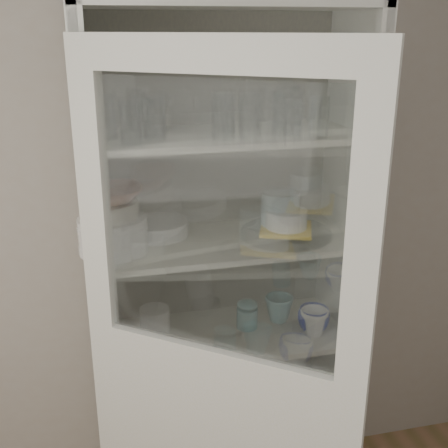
{
  "coord_description": "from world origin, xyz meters",
  "views": [
    {
      "loc": [
        -0.26,
        -0.65,
        2.01
      ],
      "look_at": [
        0.2,
        1.27,
        1.32
      ],
      "focal_mm": 45.0,
      "sensor_mm": 36.0,
      "label": 1
    }
  ],
  "objects_px": {
    "white_ramekin": "(286,219)",
    "white_canister": "(155,324)",
    "plate_stack_front": "(113,234)",
    "terracotta_bowl": "(110,194)",
    "grey_bowl_stack": "(280,212)",
    "tin_box": "(286,404)",
    "goblet_3": "(295,104)",
    "mug_white": "(314,322)",
    "goblet_0": "(138,108)",
    "measuring_cups": "(162,346)",
    "plate_stack_back": "(158,228)",
    "glass_platter": "(286,233)",
    "yellow_trivet": "(286,229)",
    "mug_blue": "(314,319)",
    "cupboard_door": "(217,412)",
    "goblet_1": "(162,109)",
    "pantry_cabinet": "(220,306)",
    "cream_bowl": "(111,209)",
    "cream_dish": "(218,406)",
    "goblet_2": "(286,101)",
    "mug_teal": "(279,309)",
    "teal_jar": "(247,316)"
  },
  "relations": [
    {
      "from": "pantry_cabinet",
      "to": "plate_stack_front",
      "type": "height_order",
      "value": "pantry_cabinet"
    },
    {
      "from": "goblet_1",
      "to": "grey_bowl_stack",
      "type": "relative_size",
      "value": 0.99
    },
    {
      "from": "pantry_cabinet",
      "to": "tin_box",
      "type": "bearing_deg",
      "value": -20.56
    },
    {
      "from": "grey_bowl_stack",
      "to": "mug_white",
      "type": "height_order",
      "value": "grey_bowl_stack"
    },
    {
      "from": "grey_bowl_stack",
      "to": "white_canister",
      "type": "distance_m",
      "value": 0.65
    },
    {
      "from": "cream_dish",
      "to": "mug_white",
      "type": "bearing_deg",
      "value": -16.6
    },
    {
      "from": "goblet_2",
      "to": "mug_teal",
      "type": "bearing_deg",
      "value": -108.32
    },
    {
      "from": "goblet_2",
      "to": "yellow_trivet",
      "type": "xyz_separation_m",
      "value": [
        -0.03,
        -0.13,
        -0.46
      ]
    },
    {
      "from": "goblet_1",
      "to": "glass_platter",
      "type": "relative_size",
      "value": 0.46
    },
    {
      "from": "terracotta_bowl",
      "to": "teal_jar",
      "type": "bearing_deg",
      "value": 5.36
    },
    {
      "from": "cupboard_door",
      "to": "mug_white",
      "type": "relative_size",
      "value": 18.04
    },
    {
      "from": "goblet_0",
      "to": "white_canister",
      "type": "distance_m",
      "value": 0.82
    },
    {
      "from": "mug_white",
      "to": "cupboard_door",
      "type": "bearing_deg",
      "value": -124.82
    },
    {
      "from": "cupboard_door",
      "to": "goblet_1",
      "type": "xyz_separation_m",
      "value": [
        -0.06,
        0.57,
        0.87
      ]
    },
    {
      "from": "plate_stack_front",
      "to": "tin_box",
      "type": "xyz_separation_m",
      "value": [
        0.67,
        0.0,
        -0.83
      ]
    },
    {
      "from": "white_ramekin",
      "to": "mug_blue",
      "type": "distance_m",
      "value": 0.44
    },
    {
      "from": "white_ramekin",
      "to": "white_canister",
      "type": "relative_size",
      "value": 1.14
    },
    {
      "from": "goblet_0",
      "to": "mug_white",
      "type": "relative_size",
      "value": 1.44
    },
    {
      "from": "pantry_cabinet",
      "to": "goblet_1",
      "type": "height_order",
      "value": "pantry_cabinet"
    },
    {
      "from": "goblet_2",
      "to": "plate_stack_front",
      "type": "distance_m",
      "value": 0.81
    },
    {
      "from": "plate_stack_back",
      "to": "pantry_cabinet",
      "type": "bearing_deg",
      "value": -7.12
    },
    {
      "from": "plate_stack_back",
      "to": "glass_platter",
      "type": "height_order",
      "value": "plate_stack_back"
    },
    {
      "from": "yellow_trivet",
      "to": "mug_blue",
      "type": "height_order",
      "value": "yellow_trivet"
    },
    {
      "from": "teal_jar",
      "to": "plate_stack_back",
      "type": "bearing_deg",
      "value": 166.44
    },
    {
      "from": "plate_stack_front",
      "to": "grey_bowl_stack",
      "type": "relative_size",
      "value": 1.51
    },
    {
      "from": "cream_bowl",
      "to": "measuring_cups",
      "type": "relative_size",
      "value": 1.89
    },
    {
      "from": "goblet_3",
      "to": "mug_white",
      "type": "distance_m",
      "value": 0.85
    },
    {
      "from": "goblet_1",
      "to": "terracotta_bowl",
      "type": "xyz_separation_m",
      "value": [
        -0.2,
        -0.11,
        -0.27
      ]
    },
    {
      "from": "white_ramekin",
      "to": "mug_blue",
      "type": "height_order",
      "value": "white_ramekin"
    },
    {
      "from": "glass_platter",
      "to": "measuring_cups",
      "type": "distance_m",
      "value": 0.63
    },
    {
      "from": "plate_stack_front",
      "to": "goblet_0",
      "type": "bearing_deg",
      "value": 47.97
    },
    {
      "from": "mug_teal",
      "to": "cream_dish",
      "type": "height_order",
      "value": "mug_teal"
    },
    {
      "from": "goblet_0",
      "to": "measuring_cups",
      "type": "height_order",
      "value": "goblet_0"
    },
    {
      "from": "grey_bowl_stack",
      "to": "mug_teal",
      "type": "relative_size",
      "value": 1.38
    },
    {
      "from": "teal_jar",
      "to": "terracotta_bowl",
      "type": "bearing_deg",
      "value": -174.64
    },
    {
      "from": "mug_white",
      "to": "teal_jar",
      "type": "bearing_deg",
      "value": 171.11
    },
    {
      "from": "glass_platter",
      "to": "grey_bowl_stack",
      "type": "bearing_deg",
      "value": 103.62
    },
    {
      "from": "goblet_1",
      "to": "goblet_0",
      "type": "bearing_deg",
      "value": 164.43
    },
    {
      "from": "plate_stack_front",
      "to": "grey_bowl_stack",
      "type": "bearing_deg",
      "value": 4.81
    },
    {
      "from": "grey_bowl_stack",
      "to": "terracotta_bowl",
      "type": "bearing_deg",
      "value": -175.19
    },
    {
      "from": "white_canister",
      "to": "white_ramekin",
      "type": "bearing_deg",
      "value": -2.78
    },
    {
      "from": "plate_stack_back",
      "to": "mug_white",
      "type": "xyz_separation_m",
      "value": [
        0.58,
        -0.19,
        -0.38
      ]
    },
    {
      "from": "goblet_3",
      "to": "terracotta_bowl",
      "type": "relative_size",
      "value": 0.75
    },
    {
      "from": "grey_bowl_stack",
      "to": "cream_dish",
      "type": "height_order",
      "value": "grey_bowl_stack"
    },
    {
      "from": "pantry_cabinet",
      "to": "goblet_3",
      "type": "relative_size",
      "value": 13.13
    },
    {
      "from": "plate_stack_front",
      "to": "terracotta_bowl",
      "type": "xyz_separation_m",
      "value": [
        0.0,
        0.0,
        0.15
      ]
    },
    {
      "from": "tin_box",
      "to": "pantry_cabinet",
      "type": "bearing_deg",
      "value": 159.44
    },
    {
      "from": "terracotta_bowl",
      "to": "mug_white",
      "type": "bearing_deg",
      "value": -4.91
    },
    {
      "from": "plate_stack_front",
      "to": "tin_box",
      "type": "relative_size",
      "value": 1.12
    },
    {
      "from": "white_ramekin",
      "to": "white_canister",
      "type": "distance_m",
      "value": 0.65
    }
  ]
}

